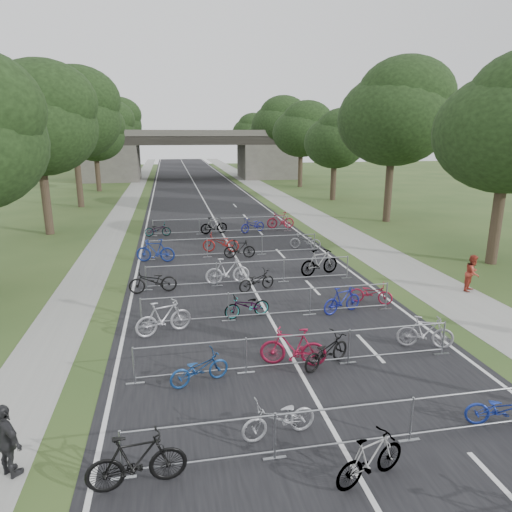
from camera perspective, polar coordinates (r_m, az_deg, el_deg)
The scene contains 49 objects.
road at distance 54.82m, azimuth -7.19°, elevation 8.07°, with size 11.00×140.00×0.01m, color black.
sidewalk_right at distance 55.89m, azimuth 1.10°, elevation 8.32°, with size 3.00×140.00×0.01m, color gray.
sidewalk_left at distance 54.86m, azimuth -15.10°, elevation 7.68°, with size 2.00×140.00×0.01m, color gray.
lane_markings at distance 54.82m, azimuth -7.19°, elevation 8.07°, with size 0.12×140.00×0.00m, color silver.
overpass_bridge at distance 69.46m, azimuth -8.14°, elevation 12.42°, with size 31.00×8.00×7.05m.
tree_left_1 at distance 33.21m, azimuth -25.57°, elevation 14.89°, with size 7.56×7.56×11.53m.
tree_right_1 at distance 36.26m, azimuth 17.09°, elevation 16.51°, with size 8.18×8.18×12.47m.
tree_left_2 at distance 44.97m, azimuth -21.87°, elevation 15.99°, with size 8.40×8.40×12.81m.
tree_right_2 at distance 47.24m, azimuth 10.01°, elevation 14.08°, with size 6.16×6.16×9.39m.
tree_left_3 at distance 56.80m, azimuth -19.46°, elevation 14.16°, with size 6.72×6.72×10.25m.
tree_right_3 at distance 58.62m, azimuth 5.80°, elevation 15.34°, with size 7.17×7.17×10.93m.
tree_left_4 at distance 68.70m, azimuth -18.08°, elevation 14.97°, with size 7.56×7.56×11.53m.
tree_right_4 at distance 70.23m, azimuth 2.95°, elevation 16.14°, with size 8.18×8.18×12.47m.
tree_left_5 at distance 80.64m, azimuth -17.10°, elevation 15.54°, with size 8.40×8.40×12.81m.
tree_right_5 at distance 81.93m, azimuth 0.88°, elevation 14.64°, with size 6.16×6.16×9.39m.
tree_left_6 at distance 92.58m, azimuth -16.25°, elevation 14.46°, with size 6.72×6.72×10.25m.
tree_right_6 at distance 93.71m, azimuth -0.65°, elevation 15.30°, with size 7.17×7.17×10.93m.
barrier_row_1 at distance 10.55m, azimuth 11.07°, elevation -20.34°, with size 9.70×0.08×1.10m.
barrier_row_2 at distance 13.46m, azimuth 5.33°, elevation -11.76°, with size 9.70×0.08×1.10m.
barrier_row_3 at distance 16.83m, azimuth 1.75°, elevation -6.04°, with size 9.70×0.08×1.10m.
barrier_row_4 at distance 20.53m, azimuth -0.66°, elevation -2.08°, with size 9.70×0.08×1.10m.
barrier_row_5 at distance 25.29m, azimuth -2.66°, elevation 1.21°, with size 9.70×0.08×1.10m.
barrier_row_6 at distance 31.10m, azimuth -4.25°, elevation 3.82°, with size 9.70×0.08×1.10m.
bike_4 at distance 9.78m, azimuth -14.71°, elevation -23.57°, with size 0.54×1.92×1.15m, color black.
bike_5 at distance 10.79m, azimuth 2.90°, elevation -19.66°, with size 0.61×1.76×0.92m, color #9D9EA4.
bike_6 at distance 9.93m, azimuth 14.12°, elevation -23.37°, with size 0.48×1.70×1.02m, color gray.
bike_7 at distance 12.48m, azimuth 28.45°, elevation -16.56°, with size 0.58×1.67×0.88m, color navy.
bike_8 at distance 12.82m, azimuth -7.10°, elevation -13.80°, with size 0.59×1.69×0.89m, color navy.
bike_9 at distance 13.59m, azimuth 4.66°, elevation -11.29°, with size 0.55×1.95×1.17m, color maroon.
bike_10 at distance 13.70m, azimuth 8.78°, elevation -11.70°, with size 0.63×1.81×0.95m, color black.
bike_11 at distance 15.54m, azimuth 20.40°, elevation -8.94°, with size 0.50×1.77×1.06m, color gray.
bike_12 at distance 15.82m, azimuth -11.47°, elevation -7.58°, with size 0.56×1.97×1.19m, color #A5A5AD.
bike_13 at distance 16.91m, azimuth -1.12°, elevation -6.26°, with size 0.60×1.73×0.91m, color gray.
bike_14 at distance 17.59m, azimuth 10.72°, elevation -5.45°, with size 0.49×1.72×1.04m, color navy.
bike_15 at distance 18.83m, azimuth 14.20°, elevation -4.51°, with size 0.58×1.67×0.88m, color maroon.
bike_16 at distance 19.90m, azimuth -12.76°, elevation -3.09°, with size 0.70×2.01×1.06m, color black.
bike_17 at distance 20.56m, azimuth -3.58°, elevation -1.90°, with size 0.57×2.03×1.22m, color #AAABB2.
bike_18 at distance 19.71m, azimuth 0.06°, elevation -3.10°, with size 0.60×1.73×0.91m, color black.
bike_19 at distance 22.04m, azimuth 7.94°, elevation -0.80°, with size 0.59×2.09×1.26m, color gray.
bike_20 at distance 24.63m, azimuth -12.47°, elevation 0.65°, with size 0.58×2.05×1.23m, color navy.
bike_21 at distance 26.19m, azimuth -4.43°, elevation 1.67°, with size 0.73×2.08×1.10m, color maroon.
bike_22 at distance 24.83m, azimuth -2.07°, elevation 0.88°, with size 0.48×1.71×1.03m, color black.
bike_23 at distance 26.96m, azimuth 6.19°, elevation 1.86°, with size 0.63×1.81×0.95m, color #93949A.
bike_24 at distance 30.89m, azimuth -12.19°, elevation 3.25°, with size 0.59×1.70×0.89m, color gray.
bike_25 at distance 31.03m, azimuth -5.29°, elevation 3.80°, with size 0.53×1.87×1.12m, color gray.
bike_26 at distance 31.37m, azimuth -0.40°, elevation 3.89°, with size 0.68×1.94×1.02m, color #1B1D94.
bike_27 at distance 32.74m, azimuth 3.08°, elevation 4.48°, with size 0.55×1.94×1.17m, color maroon.
pedestrian_b at distance 21.67m, azimuth 25.44°, elevation -1.96°, with size 0.78×0.61×1.60m, color #9A3121.
pedestrian_c at distance 10.79m, azimuth -28.70°, elevation -19.68°, with size 0.91×0.38×1.56m, color #262629.
Camera 1 is at (-3.44, -4.31, 6.61)m, focal length 32.00 mm.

